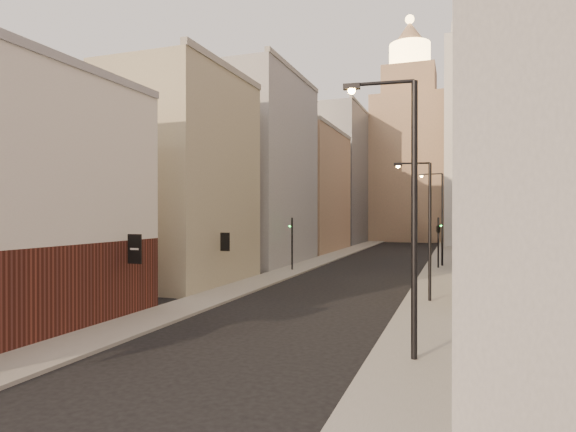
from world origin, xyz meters
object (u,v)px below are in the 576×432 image
object	(u,v)px
white_tower	(470,133)
streetlamp_near	(407,201)
streetlamp_mid	(426,223)
streetlamp_far	(440,213)
clock_tower	(410,152)
traffic_light_right	(438,229)
traffic_light_left	(292,235)

from	to	relation	value
white_tower	streetlamp_near	world-z (taller)	white_tower
streetlamp_mid	streetlamp_far	world-z (taller)	streetlamp_far
white_tower	streetlamp_mid	size ratio (longest dim) A/B	4.89
clock_tower	traffic_light_right	bearing A→B (deg)	-81.62
traffic_light_right	streetlamp_far	bearing A→B (deg)	-111.98
white_tower	streetlamp_near	bearing A→B (deg)	-93.13
traffic_light_left	streetlamp_far	bearing A→B (deg)	-140.53
traffic_light_right	white_tower	bearing A→B (deg)	-116.10
streetlamp_far	traffic_light_right	size ratio (longest dim) A/B	1.89
streetlamp_near	white_tower	bearing A→B (deg)	81.92
streetlamp_near	traffic_light_left	distance (m)	27.93
streetlamp_near	traffic_light_right	xyz separation A→B (m)	(-0.04, 30.75, -1.98)
clock_tower	traffic_light_left	xyz separation A→B (m)	(-5.51, -55.83, -14.29)
clock_tower	streetlamp_far	size ratio (longest dim) A/B	4.75
streetlamp_mid	white_tower	bearing A→B (deg)	76.20
clock_tower	streetlamp_mid	distance (m)	69.88
white_tower	streetlamp_far	world-z (taller)	white_tower
traffic_light_left	traffic_light_right	world-z (taller)	same
streetlamp_near	traffic_light_right	world-z (taller)	streetlamp_near
clock_tower	streetlamp_far	world-z (taller)	clock_tower
streetlamp_near	traffic_light_left	world-z (taller)	streetlamp_near
streetlamp_mid	traffic_light_left	xyz separation A→B (m)	(-12.82, 12.47, -1.50)
clock_tower	traffic_light_left	distance (m)	57.90
white_tower	streetlamp_far	bearing A→B (deg)	-96.13
streetlamp_far	streetlamp_mid	bearing A→B (deg)	-78.74
traffic_light_right	clock_tower	bearing A→B (deg)	-101.86
clock_tower	traffic_light_right	distance (m)	52.13
streetlamp_near	streetlamp_mid	distance (m)	12.23
white_tower	clock_tower	bearing A→B (deg)	128.16
white_tower	traffic_light_right	xyz separation A→B (m)	(-3.67, -35.74, -14.74)
white_tower	traffic_light_left	bearing A→B (deg)	-111.54
clock_tower	traffic_light_right	world-z (taller)	clock_tower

